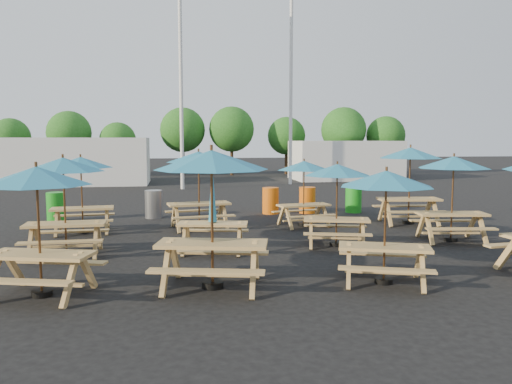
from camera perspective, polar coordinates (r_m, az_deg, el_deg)
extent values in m
plane|color=black|center=(13.86, 1.02, -5.17)|extent=(120.00, 120.00, 0.00)
cube|color=tan|center=(9.35, -23.45, -6.59)|extent=(1.89, 1.15, 0.06)
cube|color=tan|center=(8.88, -25.49, -9.23)|extent=(1.77, 0.72, 0.04)
cube|color=tan|center=(9.97, -21.50, -7.43)|extent=(1.77, 0.72, 0.04)
cylinder|color=black|center=(9.52, -23.28, -10.58)|extent=(0.35, 0.35, 0.10)
cylinder|color=brown|center=(9.28, -23.55, -4.16)|extent=(0.04, 0.04, 2.26)
cone|color=teal|center=(9.17, -23.80, 1.71)|extent=(2.27, 2.27, 0.31)
cube|color=tan|center=(12.37, -20.95, -3.44)|extent=(1.82, 0.74, 0.06)
cube|color=tan|center=(11.79, -21.46, -5.35)|extent=(1.81, 0.29, 0.04)
cube|color=tan|center=(13.06, -20.40, -4.23)|extent=(1.81, 0.29, 0.04)
cylinder|color=black|center=(12.50, -20.83, -6.56)|extent=(0.36, 0.36, 0.10)
cylinder|color=brown|center=(12.32, -21.02, -1.56)|extent=(0.04, 0.04, 2.30)
cone|color=teal|center=(12.23, -21.19, 2.95)|extent=(1.91, 1.91, 0.32)
cube|color=tan|center=(15.20, -19.24, -1.79)|extent=(1.79, 0.82, 0.06)
cube|color=tan|center=(14.61, -19.41, -3.20)|extent=(1.75, 0.39, 0.04)
cube|color=tan|center=(15.87, -19.01, -2.48)|extent=(1.75, 0.39, 0.04)
cylinder|color=black|center=(15.30, -19.15, -4.26)|extent=(0.35, 0.35, 0.10)
cylinder|color=brown|center=(15.15, -19.29, -0.31)|extent=(0.04, 0.04, 2.22)
cone|color=teal|center=(15.09, -19.41, 3.22)|extent=(1.95, 1.95, 0.31)
cube|color=tan|center=(9.08, -5.02, -5.92)|extent=(2.10, 1.20, 0.07)
cube|color=tan|center=(8.46, -5.76, -9.04)|extent=(1.99, 0.72, 0.04)
cube|color=tan|center=(9.85, -4.36, -6.87)|extent=(1.99, 0.72, 0.04)
cylinder|color=black|center=(9.27, -4.98, -10.51)|extent=(0.40, 0.40, 0.11)
cylinder|color=brown|center=(9.00, -5.05, -3.12)|extent=(0.05, 0.05, 2.53)
cone|color=teal|center=(8.89, -5.11, 3.67)|extent=(2.47, 2.47, 0.35)
cube|color=tan|center=(11.98, -4.97, -3.65)|extent=(1.75, 0.94, 0.06)
cube|color=tan|center=(11.44, -5.30, -5.47)|extent=(1.67, 0.54, 0.04)
cube|color=tan|center=(12.62, -4.65, -4.38)|extent=(1.67, 0.54, 0.04)
cylinder|color=black|center=(12.10, -4.94, -6.61)|extent=(0.33, 0.33, 0.09)
cylinder|color=brown|center=(11.92, -4.99, -1.86)|extent=(0.04, 0.04, 2.12)
cone|color=teal|center=(11.88, -5.00, -0.10)|extent=(0.20, 0.20, 1.38)
cube|color=tan|center=(15.14, -6.52, -1.35)|extent=(1.93, 1.00, 0.06)
cube|color=tan|center=(14.53, -5.96, -2.83)|extent=(1.86, 0.54, 0.04)
cube|color=tan|center=(15.84, -7.01, -2.11)|extent=(1.86, 0.54, 0.04)
cylinder|color=black|center=(15.25, -6.49, -3.98)|extent=(0.37, 0.37, 0.10)
cylinder|color=brown|center=(15.09, -6.54, 0.23)|extent=(0.05, 0.05, 2.36)
cone|color=teal|center=(15.03, -6.59, 4.01)|extent=(2.19, 2.19, 0.33)
cube|color=tan|center=(9.65, 14.47, -6.13)|extent=(1.80, 1.18, 0.06)
cube|color=tan|center=(9.12, 14.69, -8.59)|extent=(1.65, 0.79, 0.04)
cube|color=tan|center=(10.31, 14.20, -6.88)|extent=(1.65, 0.79, 0.04)
cylinder|color=black|center=(9.81, 14.37, -9.80)|extent=(0.34, 0.34, 0.09)
cylinder|color=brown|center=(9.58, 14.53, -3.89)|extent=(0.04, 0.04, 2.14)
cone|color=teal|center=(9.47, 14.67, 1.49)|extent=(2.23, 2.23, 0.30)
cube|color=tan|center=(12.77, 9.18, -3.13)|extent=(1.75, 1.05, 0.05)
cube|color=tan|center=(12.23, 9.31, -4.80)|extent=(1.64, 0.66, 0.04)
cube|color=tan|center=(13.41, 9.02, -3.84)|extent=(1.64, 0.66, 0.04)
cylinder|color=black|center=(12.89, 9.13, -5.89)|extent=(0.33, 0.33, 0.09)
cylinder|color=brown|center=(12.72, 9.20, -1.46)|extent=(0.04, 0.04, 2.10)
cone|color=teal|center=(12.64, 9.27, 2.52)|extent=(2.10, 2.10, 0.29)
cube|color=tan|center=(15.56, 5.46, -1.50)|extent=(1.69, 0.91, 0.05)
cube|color=tan|center=(15.07, 6.41, -2.75)|extent=(1.62, 0.51, 0.04)
cube|color=tan|center=(16.12, 4.56, -2.16)|extent=(1.62, 0.51, 0.04)
cylinder|color=black|center=(15.65, 5.44, -3.74)|extent=(0.32, 0.32, 0.09)
cylinder|color=brown|center=(15.51, 5.48, -0.16)|extent=(0.04, 0.04, 2.05)
cone|color=teal|center=(15.44, 5.51, 3.03)|extent=(1.94, 1.94, 0.29)
cube|color=tan|center=(14.18, 21.46, -2.33)|extent=(1.86, 0.96, 0.06)
cube|color=tan|center=(13.63, 22.44, -3.92)|extent=(1.80, 0.52, 0.04)
cube|color=tan|center=(14.82, 20.47, -3.07)|extent=(1.80, 0.52, 0.04)
cylinder|color=black|center=(14.29, 21.35, -5.04)|extent=(0.36, 0.36, 0.10)
cylinder|color=brown|center=(14.13, 21.52, -0.71)|extent=(0.04, 0.04, 2.27)
cone|color=teal|center=(14.06, 21.67, 3.18)|extent=(2.11, 2.11, 0.32)
cube|color=tan|center=(16.66, 17.08, -0.78)|extent=(2.01, 1.00, 0.06)
cube|color=tan|center=(16.04, 17.86, -2.18)|extent=(1.95, 0.52, 0.04)
cube|color=tan|center=(17.37, 16.29, -1.53)|extent=(1.95, 0.52, 0.04)
cylinder|color=black|center=(16.76, 17.00, -3.29)|extent=(0.39, 0.39, 0.11)
cylinder|color=brown|center=(16.62, 17.12, 0.72)|extent=(0.05, 0.05, 2.46)
cone|color=teal|center=(16.56, 17.23, 4.30)|extent=(2.25, 2.25, 0.34)
cylinder|color=#1A901B|center=(17.77, -21.89, -1.57)|extent=(0.59, 0.59, 0.95)
cylinder|color=gray|center=(17.50, -11.61, -1.37)|extent=(0.59, 0.59, 0.95)
cylinder|color=#DD5F0D|center=(18.14, 1.68, -0.99)|extent=(0.59, 0.59, 0.95)
cylinder|color=#DD5F0D|center=(18.37, 5.88, -0.93)|extent=(0.59, 0.59, 0.95)
cylinder|color=#1A901B|center=(18.81, 11.08, -0.85)|extent=(0.59, 0.59, 0.95)
cylinder|color=silver|center=(27.57, -8.58, 12.85)|extent=(0.20, 0.20, 12.00)
cylinder|color=silver|center=(30.36, 4.01, 12.26)|extent=(0.20, 0.20, 12.00)
cube|color=silver|center=(31.88, -19.42, 3.36)|extent=(8.00, 4.00, 2.80)
cube|color=silver|center=(34.36, 10.12, 3.60)|extent=(7.00, 4.00, 2.60)
cylinder|color=#382314|center=(40.36, -26.13, 2.95)|extent=(0.24, 0.24, 1.92)
sphere|color=#1E5919|center=(40.33, -26.26, 5.61)|extent=(2.80, 2.80, 2.80)
cylinder|color=#382314|center=(38.01, -20.46, 3.19)|extent=(0.24, 0.24, 2.14)
sphere|color=#1E5919|center=(37.98, -20.57, 6.34)|extent=(3.11, 3.11, 3.11)
cylinder|color=#382314|center=(37.27, -15.45, 3.03)|extent=(0.24, 0.24, 1.78)
sphere|color=#1E5919|center=(37.23, -15.52, 5.71)|extent=(2.59, 2.59, 2.59)
cylinder|color=#382314|center=(38.12, -8.33, 3.64)|extent=(0.24, 0.24, 2.31)
sphere|color=#1E5919|center=(38.10, -8.38, 7.04)|extent=(3.36, 3.36, 3.36)
cylinder|color=#382314|center=(37.91, -2.78, 3.71)|extent=(0.24, 0.24, 2.35)
sphere|color=#1E5919|center=(37.89, -2.80, 7.18)|extent=(3.41, 3.41, 3.41)
cylinder|color=#382314|center=(39.06, 3.48, 3.54)|extent=(0.24, 0.24, 2.02)
sphere|color=#1E5919|center=(39.02, 3.50, 6.43)|extent=(2.94, 2.94, 2.94)
cylinder|color=#382314|center=(38.45, 9.92, 3.65)|extent=(0.24, 0.24, 2.32)
sphere|color=#1E5919|center=(38.43, 9.98, 7.03)|extent=(3.38, 3.38, 3.38)
cylinder|color=#382314|center=(39.73, 14.53, 3.41)|extent=(0.24, 0.24, 2.03)
sphere|color=#1E5919|center=(39.70, 14.61, 6.27)|extent=(2.95, 2.95, 2.95)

